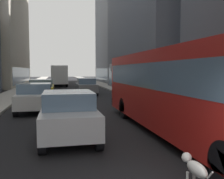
{
  "coord_description": "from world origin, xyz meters",
  "views": [
    {
      "loc": [
        -1.57,
        -2.58,
        2.35
      ],
      "look_at": [
        1.12,
        9.58,
        1.4
      ],
      "focal_mm": 40.05,
      "sensor_mm": 36.0,
      "label": 1
    }
  ],
  "objects_px": {
    "car_yellow_taxi": "(42,89)",
    "car_red_coupe": "(59,79)",
    "box_truck": "(59,75)",
    "transit_bus": "(180,86)",
    "car_silver_sedan": "(68,113)",
    "dalmatian_dog": "(195,169)",
    "car_white_van": "(35,97)",
    "car_grey_wagon": "(86,86)"
  },
  "relations": [
    {
      "from": "car_silver_sedan",
      "to": "car_yellow_taxi",
      "type": "height_order",
      "value": "same"
    },
    {
      "from": "car_red_coupe",
      "to": "car_yellow_taxi",
      "type": "bearing_deg",
      "value": -93.32
    },
    {
      "from": "car_silver_sedan",
      "to": "car_white_van",
      "type": "xyz_separation_m",
      "value": [
        -1.6,
        6.02,
        -0.0
      ]
    },
    {
      "from": "car_silver_sedan",
      "to": "transit_bus",
      "type": "bearing_deg",
      "value": -9.3
    },
    {
      "from": "transit_bus",
      "to": "dalmatian_dog",
      "type": "height_order",
      "value": "transit_bus"
    },
    {
      "from": "box_truck",
      "to": "dalmatian_dog",
      "type": "bearing_deg",
      "value": -86.49
    },
    {
      "from": "car_yellow_taxi",
      "to": "car_red_coupe",
      "type": "height_order",
      "value": "same"
    },
    {
      "from": "transit_bus",
      "to": "car_grey_wagon",
      "type": "relative_size",
      "value": 2.65
    },
    {
      "from": "car_grey_wagon",
      "to": "car_red_coupe",
      "type": "distance_m",
      "value": 24.82
    },
    {
      "from": "car_white_van",
      "to": "box_truck",
      "type": "relative_size",
      "value": 0.56
    },
    {
      "from": "car_red_coupe",
      "to": "box_truck",
      "type": "relative_size",
      "value": 0.52
    },
    {
      "from": "car_grey_wagon",
      "to": "dalmatian_dog",
      "type": "bearing_deg",
      "value": -90.78
    },
    {
      "from": "dalmatian_dog",
      "to": "box_truck",
      "type": "bearing_deg",
      "value": 93.51
    },
    {
      "from": "transit_bus",
      "to": "car_silver_sedan",
      "type": "height_order",
      "value": "transit_bus"
    },
    {
      "from": "car_white_van",
      "to": "box_truck",
      "type": "distance_m",
      "value": 23.88
    },
    {
      "from": "dalmatian_dog",
      "to": "car_white_van",
      "type": "bearing_deg",
      "value": 108.96
    },
    {
      "from": "transit_bus",
      "to": "car_grey_wagon",
      "type": "height_order",
      "value": "transit_bus"
    },
    {
      "from": "transit_bus",
      "to": "dalmatian_dog",
      "type": "relative_size",
      "value": 11.98
    },
    {
      "from": "car_yellow_taxi",
      "to": "dalmatian_dog",
      "type": "height_order",
      "value": "car_yellow_taxi"
    },
    {
      "from": "box_truck",
      "to": "car_red_coupe",
      "type": "bearing_deg",
      "value": 90.0
    },
    {
      "from": "car_red_coupe",
      "to": "box_truck",
      "type": "height_order",
      "value": "box_truck"
    },
    {
      "from": "box_truck",
      "to": "dalmatian_dog",
      "type": "xyz_separation_m",
      "value": [
        2.13,
        -34.67,
        -1.15
      ]
    },
    {
      "from": "car_grey_wagon",
      "to": "box_truck",
      "type": "height_order",
      "value": "box_truck"
    },
    {
      "from": "car_white_van",
      "to": "car_red_coupe",
      "type": "xyz_separation_m",
      "value": [
        1.6,
        33.86,
        -0.0
      ]
    },
    {
      "from": "car_silver_sedan",
      "to": "car_red_coupe",
      "type": "distance_m",
      "value": 39.88
    },
    {
      "from": "car_silver_sedan",
      "to": "dalmatian_dog",
      "type": "xyz_separation_m",
      "value": [
        2.13,
        -4.83,
        -0.31
      ]
    },
    {
      "from": "car_white_van",
      "to": "dalmatian_dog",
      "type": "height_order",
      "value": "car_white_van"
    },
    {
      "from": "car_white_van",
      "to": "car_grey_wagon",
      "type": "distance_m",
      "value": 9.99
    },
    {
      "from": "car_yellow_taxi",
      "to": "dalmatian_dog",
      "type": "distance_m",
      "value": 17.53
    },
    {
      "from": "car_grey_wagon",
      "to": "car_red_coupe",
      "type": "height_order",
      "value": "same"
    },
    {
      "from": "car_white_van",
      "to": "car_yellow_taxi",
      "type": "relative_size",
      "value": 0.97
    },
    {
      "from": "car_silver_sedan",
      "to": "car_white_van",
      "type": "distance_m",
      "value": 6.23
    },
    {
      "from": "car_white_van",
      "to": "dalmatian_dog",
      "type": "bearing_deg",
      "value": -71.04
    },
    {
      "from": "transit_bus",
      "to": "box_truck",
      "type": "bearing_deg",
      "value": 97.47
    },
    {
      "from": "car_yellow_taxi",
      "to": "transit_bus",
      "type": "bearing_deg",
      "value": -66.62
    },
    {
      "from": "car_white_van",
      "to": "car_yellow_taxi",
      "type": "distance_m",
      "value": 6.28
    },
    {
      "from": "box_truck",
      "to": "car_white_van",
      "type": "bearing_deg",
      "value": -93.84
    },
    {
      "from": "transit_bus",
      "to": "car_red_coupe",
      "type": "distance_m",
      "value": 40.74
    },
    {
      "from": "car_yellow_taxi",
      "to": "car_red_coupe",
      "type": "relative_size",
      "value": 1.11
    },
    {
      "from": "car_red_coupe",
      "to": "dalmatian_dog",
      "type": "distance_m",
      "value": 44.76
    },
    {
      "from": "car_yellow_taxi",
      "to": "car_red_coupe",
      "type": "bearing_deg",
      "value": 86.68
    },
    {
      "from": "car_yellow_taxi",
      "to": "car_grey_wagon",
      "type": "xyz_separation_m",
      "value": [
        4.0,
        2.88,
        -0.0
      ]
    }
  ]
}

